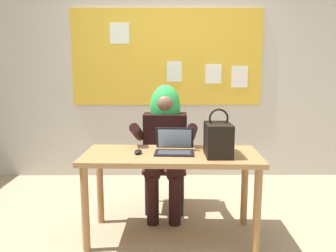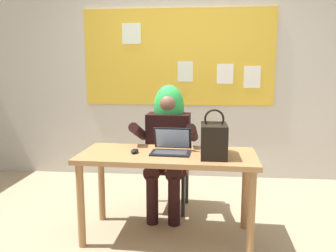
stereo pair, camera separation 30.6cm
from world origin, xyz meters
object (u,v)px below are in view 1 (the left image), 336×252
(desk_main, at_px, (171,165))
(computer_mouse, at_px, (138,152))
(handbag, at_px, (218,139))
(person_costumed, at_px, (165,138))
(laptop, at_px, (174,147))
(chair_at_desk, at_px, (166,158))

(desk_main, relative_size, computer_mouse, 14.00)
(handbag, bearing_deg, person_costumed, 123.96)
(person_costumed, xyz_separation_m, handbag, (0.42, -0.62, 0.12))
(laptop, height_order, handbag, handbag)
(desk_main, distance_m, computer_mouse, 0.29)
(handbag, bearing_deg, laptop, 161.91)
(chair_at_desk, bearing_deg, handbag, 32.59)
(person_costumed, xyz_separation_m, computer_mouse, (-0.22, -0.56, 0.00))
(desk_main, height_order, chair_at_desk, chair_at_desk)
(chair_at_desk, distance_m, person_costumed, 0.27)
(handbag, bearing_deg, computer_mouse, 174.02)
(laptop, bearing_deg, person_costumed, 101.98)
(desk_main, relative_size, chair_at_desk, 1.61)
(person_costumed, bearing_deg, laptop, 10.94)
(chair_at_desk, bearing_deg, desk_main, 7.57)
(person_costumed, relative_size, laptop, 3.78)
(laptop, xyz_separation_m, computer_mouse, (-0.30, -0.04, -0.03))
(laptop, bearing_deg, desk_main, -126.56)
(chair_at_desk, bearing_deg, laptop, 10.15)
(person_costumed, height_order, handbag, person_costumed)
(computer_mouse, height_order, handbag, handbag)
(desk_main, xyz_separation_m, laptop, (0.03, 0.03, 0.14))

